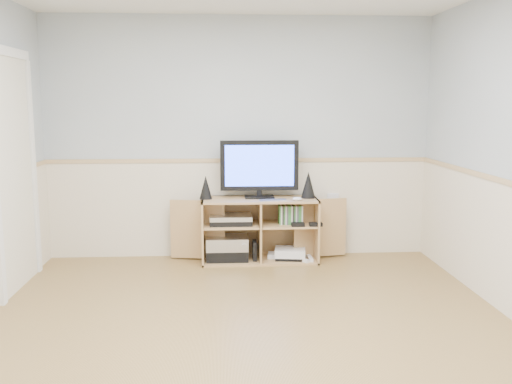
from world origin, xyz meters
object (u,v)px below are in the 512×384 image
media_cabinet (259,228)px  game_consoles (289,254)px  keyboard (273,200)px  monitor (259,167)px

media_cabinet → game_consoles: media_cabinet is taller
keyboard → game_consoles: keyboard is taller
media_cabinet → game_consoles: size_ratio=4.02×
keyboard → game_consoles: bearing=25.2°
media_cabinet → keyboard: bearing=-57.7°
monitor → game_consoles: size_ratio=1.74×
keyboard → monitor: bearing=113.2°
media_cabinet → monitor: size_ratio=2.31×
monitor → keyboard: monitor is taller
media_cabinet → monitor: 0.64m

